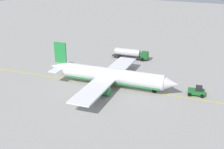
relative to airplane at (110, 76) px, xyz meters
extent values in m
plane|color=#9E9B96|center=(0.52, 0.11, -2.56)|extent=(400.00, 400.00, 0.00)
cylinder|color=white|center=(0.52, 0.11, 0.18)|extent=(24.85, 8.46, 3.48)
cube|color=#238C3D|center=(0.52, 0.11, -0.78)|extent=(23.38, 7.57, 0.98)
cone|color=white|center=(13.92, 2.92, 0.18)|extent=(4.04, 3.97, 3.34)
cone|color=white|center=(-13.56, -2.84, 0.52)|extent=(5.30, 3.88, 2.96)
cube|color=#238C3D|center=(-12.89, -2.70, 4.32)|extent=(3.21, 1.01, 5.20)
cube|color=white|center=(-12.89, -2.70, 0.58)|extent=(4.07, 8.71, 0.24)
cube|color=white|center=(-0.46, -0.10, -0.26)|extent=(11.03, 31.21, 0.36)
cylinder|color=#238C3D|center=(-0.75, 5.16, -1.51)|extent=(3.56, 2.71, 2.10)
cylinder|color=#238C3D|center=(1.39, -5.02, -1.51)|extent=(3.56, 2.71, 2.10)
cylinder|color=#4C4C51|center=(10.57, 2.21, -1.44)|extent=(0.24, 0.24, 1.15)
cylinder|color=black|center=(10.57, 2.21, -2.01)|extent=(1.16, 0.62, 1.10)
cylinder|color=#4C4C51|center=(-1.97, 2.24, -1.44)|extent=(0.24, 0.24, 1.15)
cylinder|color=black|center=(-1.97, 2.24, -2.01)|extent=(1.16, 0.62, 1.10)
cylinder|color=#4C4C51|center=(-0.91, -2.85, -1.44)|extent=(0.24, 0.24, 1.15)
cylinder|color=black|center=(-0.91, -2.85, -2.01)|extent=(1.16, 0.62, 1.10)
cube|color=#2D2D33|center=(-6.87, 21.45, -1.86)|extent=(11.00, 4.64, 0.30)
cube|color=#196B28|center=(-2.02, 22.46, -0.91)|extent=(2.45, 2.76, 2.00)
cube|color=black|center=(-1.14, 22.64, -0.51)|extent=(0.57, 1.99, 0.90)
cylinder|color=silver|center=(-7.46, 21.32, -0.56)|extent=(8.22, 3.87, 2.30)
cylinder|color=black|center=(-2.66, 23.60, -2.01)|extent=(1.15, 0.57, 1.10)
cylinder|color=black|center=(-2.15, 21.15, -2.01)|extent=(1.15, 0.57, 1.10)
cylinder|color=black|center=(-9.84, 22.10, -2.01)|extent=(1.15, 0.57, 1.10)
cylinder|color=black|center=(-9.33, 19.66, -2.01)|extent=(1.15, 0.57, 1.10)
cube|color=#196B28|center=(18.81, 6.04, -1.71)|extent=(3.99, 2.85, 0.90)
cube|color=black|center=(19.29, 6.17, -0.81)|extent=(1.76, 1.90, 0.90)
cylinder|color=black|center=(17.81, 4.74, -2.16)|extent=(0.85, 0.49, 0.80)
cylinder|color=black|center=(17.30, 6.67, -2.16)|extent=(0.85, 0.49, 0.80)
cylinder|color=black|center=(20.32, 5.40, -2.16)|extent=(0.85, 0.49, 0.80)
cylinder|color=black|center=(19.81, 7.34, -2.16)|extent=(0.85, 0.49, 0.80)
cube|color=navy|center=(-4.22, 14.85, -2.14)|extent=(0.33, 0.45, 0.85)
cube|color=yellow|center=(-4.22, 14.85, -1.41)|extent=(0.37, 0.53, 0.60)
sphere|color=tan|center=(-4.22, 14.85, -0.97)|extent=(0.24, 0.24, 0.24)
cone|color=#F2590F|center=(11.42, 9.42, -2.27)|extent=(0.53, 0.53, 0.59)
cube|color=yellow|center=(0.52, 0.11, -2.56)|extent=(87.68, 18.65, 0.01)
camera|label=1|loc=(32.38, -49.04, 22.90)|focal=42.86mm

